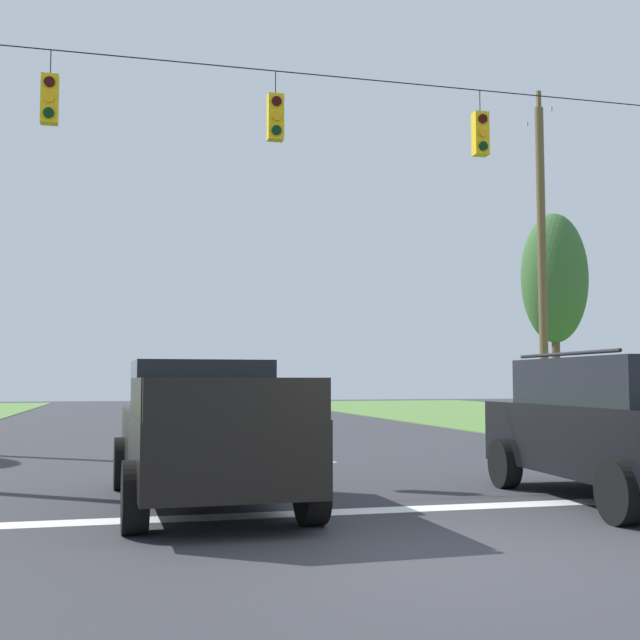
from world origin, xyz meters
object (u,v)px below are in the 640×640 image
(pickup_truck, at_px, (204,432))
(suv_black, at_px, (620,425))
(utility_pole_mid_right, at_px, (542,263))
(distant_car_crossing_white, at_px, (236,403))
(overhead_signal_span, at_px, (290,236))
(tree_roadside_right, at_px, (554,279))

(pickup_truck, relative_size, suv_black, 1.11)
(pickup_truck, xyz_separation_m, utility_pole_mid_right, (11.61, 11.36, 4.37))
(distant_car_crossing_white, relative_size, utility_pole_mid_right, 0.40)
(overhead_signal_span, height_order, suv_black, overhead_signal_span)
(suv_black, xyz_separation_m, distant_car_crossing_white, (-2.29, 21.90, -0.27))
(overhead_signal_span, relative_size, pickup_truck, 3.36)
(overhead_signal_span, relative_size, utility_pole_mid_right, 1.69)
(distant_car_crossing_white, distance_m, utility_pole_mid_right, 13.28)
(utility_pole_mid_right, bearing_deg, suv_black, -115.52)
(overhead_signal_span, xyz_separation_m, distant_car_crossing_white, (1.17, 16.07, -3.79))
(suv_black, height_order, distant_car_crossing_white, suv_black)
(pickup_truck, relative_size, distant_car_crossing_white, 1.25)
(distant_car_crossing_white, bearing_deg, tree_roadside_right, -23.01)
(tree_roadside_right, bearing_deg, pickup_truck, -132.75)
(overhead_signal_span, relative_size, distant_car_crossing_white, 4.21)
(pickup_truck, distance_m, tree_roadside_right, 22.06)
(overhead_signal_span, height_order, tree_roadside_right, overhead_signal_span)
(distant_car_crossing_white, xyz_separation_m, utility_pole_mid_right, (8.30, -9.31, 4.55))
(utility_pole_mid_right, xyz_separation_m, tree_roadside_right, (3.05, 4.49, 0.15))
(overhead_signal_span, distance_m, utility_pole_mid_right, 11.66)
(suv_black, bearing_deg, distant_car_crossing_white, 95.98)
(utility_pole_mid_right, distance_m, tree_roadside_right, 5.43)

